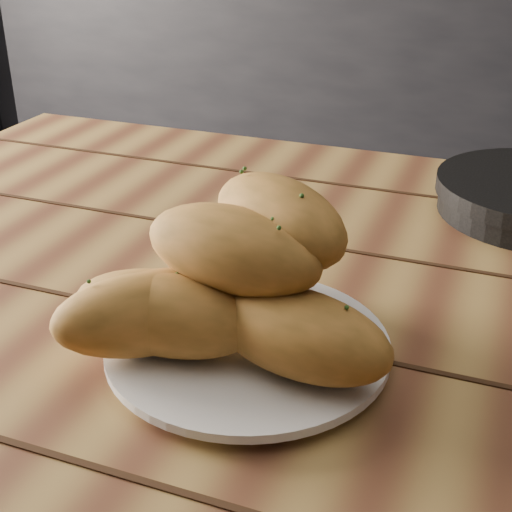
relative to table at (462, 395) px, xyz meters
The scene contains 4 objects.
counter 1.87m from the table, 101.48° to the left, with size 2.80×0.60×0.90m, color black.
table is the anchor object (origin of this frame).
plate 0.25m from the table, 142.93° to the right, with size 0.25×0.25×0.02m.
bread_rolls 0.29m from the table, 144.07° to the right, with size 0.30×0.26×0.14m.
Camera 1 is at (0.38, -0.74, 1.11)m, focal length 50.00 mm.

